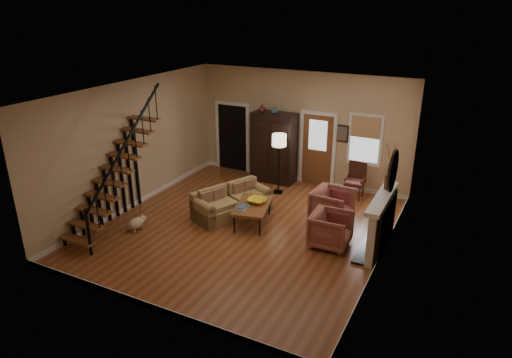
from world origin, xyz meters
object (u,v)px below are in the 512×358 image
at_px(side_chair, 355,181).
at_px(floor_lamp, 279,164).
at_px(armchair_right, 332,206).
at_px(sofa, 232,202).
at_px(armoire, 274,148).
at_px(armchair_left, 331,230).
at_px(coffee_table, 253,214).

bearing_deg(side_chair, floor_lamp, -163.51).
distance_m(floor_lamp, side_chair, 2.14).
bearing_deg(armchair_right, sofa, 113.53).
xyz_separation_m(armoire, armchair_left, (2.80, -3.02, -0.66)).
bearing_deg(floor_lamp, sofa, -103.46).
distance_m(armchair_left, side_chair, 2.84).
relative_size(sofa, armchair_right, 2.14).
height_order(coffee_table, armchair_left, armchair_left).
relative_size(sofa, armchair_left, 2.28).
relative_size(armoire, coffee_table, 1.59).
xyz_separation_m(armoire, sofa, (0.08, -2.67, -0.68)).
xyz_separation_m(sofa, side_chair, (2.47, 2.47, 0.14)).
height_order(armchair_left, side_chair, side_chair).
bearing_deg(armchair_left, coffee_table, 83.25).
bearing_deg(side_chair, sofa, -135.07).
bearing_deg(coffee_table, side_chair, 55.73).
bearing_deg(coffee_table, sofa, 165.61).
height_order(armoire, armchair_left, armoire).
relative_size(armchair_left, side_chair, 0.85).
distance_m(armoire, floor_lamp, 0.97).
relative_size(sofa, floor_lamp, 1.14).
xyz_separation_m(floor_lamp, side_chair, (2.03, 0.60, -0.35)).
height_order(coffee_table, armchair_right, armchair_right).
xyz_separation_m(sofa, floor_lamp, (0.45, 1.87, 0.50)).
bearing_deg(armoire, armchair_right, -37.12).
distance_m(armoire, armchair_left, 4.17).
height_order(armoire, coffee_table, armoire).
height_order(armoire, armchair_right, armoire).
bearing_deg(coffee_table, floor_lamp, 96.36).
bearing_deg(side_chair, armoire, 175.52).
bearing_deg(sofa, side_chair, 69.56).
bearing_deg(armoire, coffee_table, -75.21).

